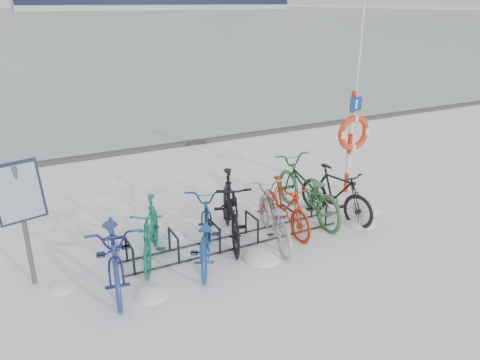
{
  "coord_description": "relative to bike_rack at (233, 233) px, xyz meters",
  "views": [
    {
      "loc": [
        -3.2,
        -6.43,
        3.92
      ],
      "look_at": [
        0.44,
        0.6,
        0.89
      ],
      "focal_mm": 35.0,
      "sensor_mm": 36.0,
      "label": 1
    }
  ],
  "objects": [
    {
      "name": "quay_edge",
      "position": [
        0.0,
        5.9,
        -0.13
      ],
      "size": [
        400.0,
        0.25,
        0.1
      ],
      "primitive_type": "cube",
      "color": "#3F3F42",
      "rests_on": "ground"
    },
    {
      "name": "bike_5",
      "position": [
        1.06,
        0.04,
        0.31
      ],
      "size": [
        0.47,
        1.64,
        0.98
      ],
      "primitive_type": "imported",
      "rotation": [
        0.0,
        0.0,
        -0.0
      ],
      "color": "#B9280E",
      "rests_on": "ground"
    },
    {
      "name": "bike_4",
      "position": [
        0.67,
        -0.22,
        0.3
      ],
      "size": [
        1.08,
        1.95,
        0.97
      ],
      "primitive_type": "imported",
      "rotation": [
        0.0,
        0.0,
        2.89
      ],
      "color": "#9A9CA0",
      "rests_on": "ground"
    },
    {
      "name": "bike_6",
      "position": [
        1.74,
        0.34,
        0.39
      ],
      "size": [
        0.85,
        2.21,
        1.15
      ],
      "primitive_type": "imported",
      "rotation": [
        0.0,
        0.0,
        3.1
      ],
      "color": "#306834",
      "rests_on": "ground"
    },
    {
      "name": "bike_7",
      "position": [
        2.2,
        0.03,
        0.34
      ],
      "size": [
        0.87,
        1.81,
        1.05
      ],
      "primitive_type": "imported",
      "rotation": [
        0.0,
        0.0,
        0.22
      ],
      "color": "black",
      "rests_on": "ground"
    },
    {
      "name": "bike_2",
      "position": [
        -0.64,
        -0.24,
        0.32
      ],
      "size": [
        1.41,
        2.02,
        1.01
      ],
      "primitive_type": "imported",
      "rotation": [
        0.0,
        0.0,
        2.71
      ],
      "color": "#1B4594",
      "rests_on": "ground"
    },
    {
      "name": "bike_3",
      "position": [
        0.04,
        0.18,
        0.42
      ],
      "size": [
        1.19,
        2.09,
        1.21
      ],
      "primitive_type": "imported",
      "rotation": [
        0.0,
        0.0,
        -0.33
      ],
      "color": "black",
      "rests_on": "ground"
    },
    {
      "name": "info_board",
      "position": [
        -3.18,
        0.22,
        1.18
      ],
      "size": [
        0.67,
        0.38,
        1.89
      ],
      "rotation": [
        0.0,
        0.0,
        0.24
      ],
      "color": "#595B5E",
      "rests_on": "ground"
    },
    {
      "name": "bike_rack",
      "position": [
        0.0,
        0.0,
        0.0
      ],
      "size": [
        4.0,
        0.48,
        0.46
      ],
      "color": "black",
      "rests_on": "ground"
    },
    {
      "name": "snow_drifts",
      "position": [
        0.61,
        -0.22,
        -0.18
      ],
      "size": [
        6.29,
        2.05,
        0.23
      ],
      "color": "white",
      "rests_on": "ground"
    },
    {
      "name": "ground",
      "position": [
        0.0,
        0.0,
        -0.18
      ],
      "size": [
        900.0,
        900.0,
        0.0
      ],
      "primitive_type": "plane",
      "color": "white",
      "rests_on": "ground"
    },
    {
      "name": "bike_0",
      "position": [
        -2.06,
        -0.2,
        0.38
      ],
      "size": [
        1.1,
        2.23,
        1.12
      ],
      "primitive_type": "imported",
      "rotation": [
        0.0,
        0.0,
        -0.17
      ],
      "color": "navy",
      "rests_on": "ground"
    },
    {
      "name": "bike_1",
      "position": [
        -1.4,
        0.15,
        0.33
      ],
      "size": [
        1.13,
        1.76,
        1.03
      ],
      "primitive_type": "imported",
      "rotation": [
        0.0,
        0.0,
        -0.41
      ],
      "color": "#126754",
      "rests_on": "ground"
    },
    {
      "name": "lifebuoy_station",
      "position": [
        3.24,
        0.89,
        1.17
      ],
      "size": [
        0.77,
        0.22,
        4.02
      ],
      "color": "red",
      "rests_on": "ground"
    }
  ]
}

